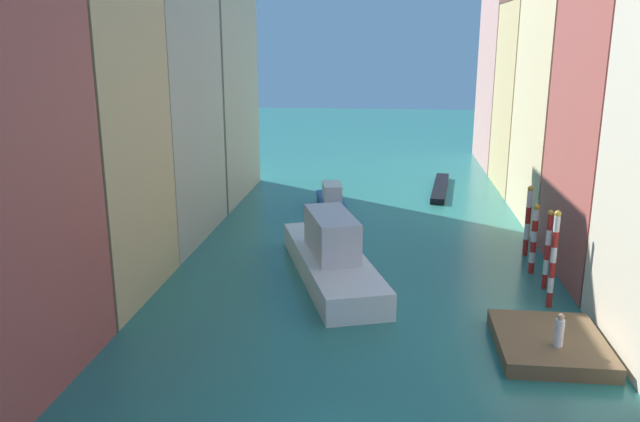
{
  "coord_description": "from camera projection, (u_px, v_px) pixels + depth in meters",
  "views": [
    {
      "loc": [
        1.18,
        -15.38,
        12.3
      ],
      "look_at": [
        -3.2,
        24.28,
        1.5
      ],
      "focal_mm": 35.82,
      "sensor_mm": 36.0,
      "label": 1
    }
  ],
  "objects": [
    {
      "name": "ground_plane",
      "position": [
        369.0,
        234.0,
        41.6
      ],
      "size": [
        154.0,
        154.0,
        0.0
      ],
      "primitive_type": "plane",
      "color": "#28756B"
    },
    {
      "name": "building_left_1",
      "position": [
        74.0,
        89.0,
        29.4
      ],
      "size": [
        6.29,
        8.4,
        20.08
      ],
      "color": "#DBB77A",
      "rests_on": "ground"
    },
    {
      "name": "building_left_2",
      "position": [
        151.0,
        98.0,
        38.84
      ],
      "size": [
        6.29,
        10.75,
        17.54
      ],
      "color": "#BCB299",
      "rests_on": "ground"
    },
    {
      "name": "building_left_3",
      "position": [
        203.0,
        56.0,
        49.31
      ],
      "size": [
        6.29,
        11.72,
        21.95
      ],
      "color": "#BCB299",
      "rests_on": "ground"
    },
    {
      "name": "building_right_2",
      "position": [
        633.0,
        119.0,
        32.22
      ],
      "size": [
        6.29,
        9.73,
        16.77
      ],
      "color": "#B25147",
      "rests_on": "ground"
    },
    {
      "name": "building_right_3",
      "position": [
        576.0,
        101.0,
        42.26
      ],
      "size": [
        6.29,
        10.73,
        16.56
      ],
      "color": "beige",
      "rests_on": "ground"
    },
    {
      "name": "building_right_4",
      "position": [
        541.0,
        93.0,
        52.23
      ],
      "size": [
        6.29,
        9.51,
        15.99
      ],
      "color": "#DBB77A",
      "rests_on": "ground"
    },
    {
      "name": "building_right_5",
      "position": [
        517.0,
        75.0,
        62.53
      ],
      "size": [
        6.29,
        12.07,
        17.7
      ],
      "color": "tan",
      "rests_on": "ground"
    },
    {
      "name": "waterfront_dock",
      "position": [
        549.0,
        343.0,
        25.95
      ],
      "size": [
        4.26,
        5.06,
        0.62
      ],
      "color": "brown",
      "rests_on": "ground"
    },
    {
      "name": "person_on_dock",
      "position": [
        559.0,
        331.0,
        24.9
      ],
      "size": [
        0.36,
        0.36,
        1.38
      ],
      "color": "white",
      "rests_on": "waterfront_dock"
    },
    {
      "name": "mooring_pole_0",
      "position": [
        553.0,
        259.0,
        29.64
      ],
      "size": [
        0.3,
        0.3,
        4.74
      ],
      "color": "red",
      "rests_on": "ground"
    },
    {
      "name": "mooring_pole_1",
      "position": [
        547.0,
        249.0,
        31.92
      ],
      "size": [
        0.28,
        0.28,
        4.15
      ],
      "color": "red",
      "rests_on": "ground"
    },
    {
      "name": "mooring_pole_2",
      "position": [
        534.0,
        238.0,
        34.18
      ],
      "size": [
        0.34,
        0.34,
        3.85
      ],
      "color": "red",
      "rests_on": "ground"
    },
    {
      "name": "mooring_pole_3",
      "position": [
        528.0,
        220.0,
        36.94
      ],
      "size": [
        0.33,
        0.33,
        4.18
      ],
      "color": "red",
      "rests_on": "ground"
    },
    {
      "name": "vaporetto_white",
      "position": [
        332.0,
        256.0,
        33.78
      ],
      "size": [
        6.82,
        12.56,
        3.48
      ],
      "color": "white",
      "rests_on": "ground"
    },
    {
      "name": "gondola_black",
      "position": [
        440.0,
        188.0,
        53.35
      ],
      "size": [
        2.22,
        9.92,
        0.48
      ],
      "color": "black",
      "rests_on": "ground"
    },
    {
      "name": "motorboat_0",
      "position": [
        332.0,
        203.0,
        46.55
      ],
      "size": [
        2.99,
        7.11,
        2.15
      ],
      "color": "#234C93",
      "rests_on": "ground"
    }
  ]
}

